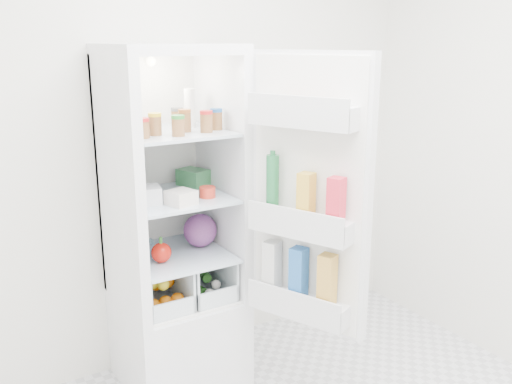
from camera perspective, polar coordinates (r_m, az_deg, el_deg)
room_walls at (r=1.91m, az=11.60°, el=7.84°), size 3.02×3.02×2.61m
refrigerator at (r=3.08m, az=-8.34°, el=-7.16°), size 0.60×0.60×1.80m
shelf_low at (r=3.00m, az=-7.92°, el=-6.23°), size 0.49×0.53×0.01m
shelf_mid at (r=2.90m, az=-8.14°, el=-0.51°), size 0.49×0.53×0.02m
shelf_top at (r=2.83m, az=-8.38°, el=5.94°), size 0.49×0.53×0.02m
crisper_left at (r=3.00m, az=-9.99°, el=-8.95°), size 0.23×0.46×0.22m
crisper_right at (r=3.09m, az=-5.74°, el=-8.07°), size 0.23×0.46×0.22m
condiment_jars at (r=2.77m, az=-8.14°, el=6.79°), size 0.46×0.34×0.08m
squeeze_bottle at (r=2.92m, az=-6.63°, el=8.35°), size 0.07×0.07×0.19m
tub_white at (r=2.77m, az=-10.90°, el=-0.30°), size 0.16×0.16×0.08m
tub_cream at (r=2.73m, az=-7.50°, el=-0.56°), size 0.15×0.15×0.07m
tin_red at (r=2.84m, az=-4.88°, el=-0.01°), size 0.10×0.10×0.05m
foil_tray at (r=2.95m, az=-11.95°, el=0.06°), size 0.15×0.11×0.03m
tub_green at (r=3.07m, az=-6.30°, el=1.45°), size 0.16×0.18×0.09m
red_cabbage at (r=3.05m, az=-5.62°, el=-3.84°), size 0.18×0.18×0.18m
bell_pepper at (r=2.87m, az=-9.45°, el=-6.00°), size 0.10×0.10×0.10m
mushroom_bowl at (r=3.01m, az=-11.54°, el=-5.49°), size 0.18×0.18×0.07m
citrus_pile at (r=3.00m, az=-9.82°, el=-9.54°), size 0.20×0.31×0.16m
veg_pile at (r=3.11m, az=-5.61°, el=-8.86°), size 0.16×0.30×0.10m
fridge_door at (r=2.63m, az=5.12°, el=-1.09°), size 0.37×0.58×1.30m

